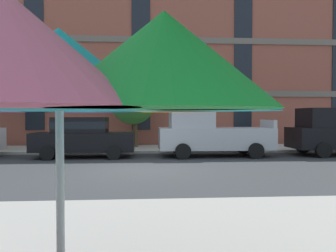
{
  "coord_description": "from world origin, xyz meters",
  "views": [
    {
      "loc": [
        0.14,
        -11.52,
        1.85
      ],
      "look_at": [
        1.21,
        3.2,
        1.4
      ],
      "focal_mm": 36.36,
      "sensor_mm": 36.0,
      "label": 1
    }
  ],
  "objects_px": {
    "street_tree_middle": "(134,99)",
    "patio_umbrella": "(59,74)",
    "pickup_silver": "(210,134)",
    "sedan_black": "(83,136)"
  },
  "relations": [
    {
      "from": "sedan_black",
      "to": "street_tree_middle",
      "type": "relative_size",
      "value": 1.09
    },
    {
      "from": "street_tree_middle",
      "to": "patio_umbrella",
      "type": "xyz_separation_m",
      "value": [
        -0.1,
        -16.31,
        -0.63
      ]
    },
    {
      "from": "pickup_silver",
      "to": "street_tree_middle",
      "type": "distance_m",
      "value": 5.34
    },
    {
      "from": "sedan_black",
      "to": "pickup_silver",
      "type": "height_order",
      "value": "pickup_silver"
    },
    {
      "from": "patio_umbrella",
      "to": "pickup_silver",
      "type": "bearing_deg",
      "value": 74.09
    },
    {
      "from": "pickup_silver",
      "to": "patio_umbrella",
      "type": "height_order",
      "value": "patio_umbrella"
    },
    {
      "from": "sedan_black",
      "to": "pickup_silver",
      "type": "relative_size",
      "value": 0.86
    },
    {
      "from": "street_tree_middle",
      "to": "patio_umbrella",
      "type": "distance_m",
      "value": 16.32
    },
    {
      "from": "street_tree_middle",
      "to": "patio_umbrella",
      "type": "bearing_deg",
      "value": -90.36
    },
    {
      "from": "sedan_black",
      "to": "patio_umbrella",
      "type": "xyz_separation_m",
      "value": [
        2.06,
        -12.7,
        1.2
      ]
    }
  ]
}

